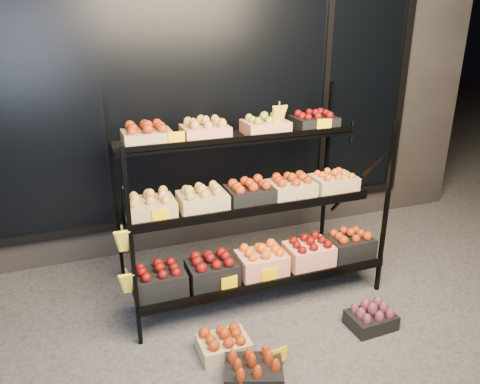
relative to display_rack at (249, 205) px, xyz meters
name	(u,v)px	position (x,y,z in m)	size (l,w,h in m)	color
ground	(278,327)	(0.01, -0.60, -0.79)	(24.00, 24.00, 0.00)	#514F4C
building	(186,61)	(0.01, 1.99, 0.96)	(6.00, 2.08, 3.50)	#2D2826
display_rack	(249,205)	(0.00, 0.00, 0.00)	(2.18, 1.02, 1.66)	black
tag_floor_a	(278,361)	(-0.18, -1.00, -0.73)	(0.13, 0.01, 0.12)	#F9BE00
floor_crate_left	(224,343)	(-0.48, -0.73, -0.70)	(0.35, 0.26, 0.18)	tan
floor_crate_midleft	(254,370)	(-0.38, -1.06, -0.70)	(0.45, 0.39, 0.19)	black
floor_crate_right	(371,317)	(0.68, -0.84, -0.70)	(0.35, 0.27, 0.18)	black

